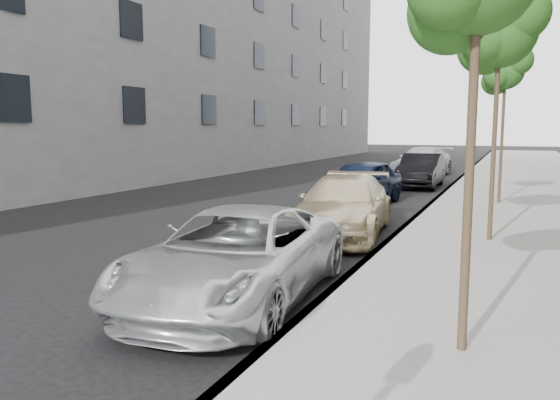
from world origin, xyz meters
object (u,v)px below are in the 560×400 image
Objects in this scene: minivan at (237,255)px; sedan_rear at (422,162)px; suv at (343,206)px; tree_mid at (501,30)px; sedan_black at (421,170)px; sedan_blue at (361,182)px; tree_far at (506,71)px.

minivan is 0.93× the size of sedan_rear.
sedan_rear is (-0.82, 17.20, 0.07)m from suv.
tree_mid reaches higher than sedan_rear.
sedan_rear is (-0.83, 22.70, 0.09)m from minivan.
tree_mid reaches higher than sedan_black.
minivan is at bearing -120.90° from tree_mid.
suv is (-0.01, 5.50, 0.02)m from minivan.
sedan_black reaches higher than suv.
sedan_blue is 11.94m from sedan_rear.
tree_far is 11.97m from sedan_rear.
sedan_blue is at bearing -99.18° from sedan_black.
sedan_rear reaches higher than suv.
tree_mid is at bearing -5.57° from suv.
sedan_black is (0.00, 17.07, 0.05)m from minivan.
sedan_black is (0.98, 6.31, -0.02)m from sedan_blue.
sedan_blue reaches higher than sedan_black.
tree_mid is 1.09× the size of minivan.
sedan_rear is at bearing 88.13° from minivan.
sedan_rear reaches higher than sedan_blue.
suv is 1.09× the size of sedan_black.
sedan_blue is (-0.98, 10.76, 0.07)m from minivan.
sedan_rear is (0.16, 11.94, 0.01)m from sedan_blue.
minivan is 1.01× the size of suv.
sedan_blue is (-0.97, 5.26, 0.05)m from suv.
tree_mid is 1.10× the size of suv.
minivan is 1.11× the size of sedan_blue.
sedan_black is at bearing -73.07° from sedan_rear.
tree_mid is 18.05m from sedan_rear.
suv is at bearing 86.16° from minivan.
sedan_black is (-3.33, 5.01, -3.61)m from tree_far.
tree_far is 1.01× the size of minivan.
minivan is at bearing -105.42° from tree_far.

